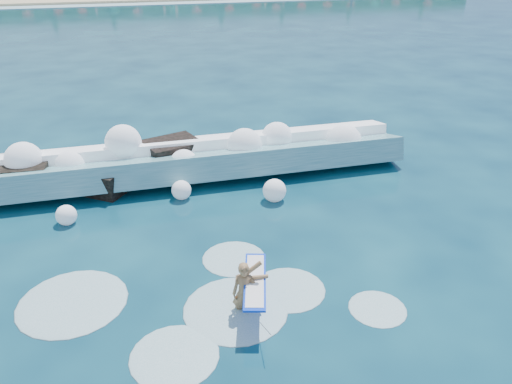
% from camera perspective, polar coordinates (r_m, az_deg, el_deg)
% --- Properties ---
extents(ground, '(200.00, 200.00, 0.00)m').
position_cam_1_polar(ground, '(14.18, -3.83, -8.59)').
color(ground, '#072A3D').
rests_on(ground, ground).
extents(wet_band, '(140.00, 5.00, 0.08)m').
position_cam_1_polar(wet_band, '(78.83, -14.17, 20.13)').
color(wet_band, silver).
rests_on(wet_band, ground).
extents(breaking_wave, '(18.83, 2.90, 1.62)m').
position_cam_1_polar(breaking_wave, '(19.42, -10.70, 3.18)').
color(breaking_wave, teal).
rests_on(breaking_wave, ground).
extents(rock_cluster, '(8.21, 3.41, 1.42)m').
position_cam_1_polar(rock_cluster, '(19.70, -18.25, 2.23)').
color(rock_cluster, black).
rests_on(rock_cluster, ground).
extents(surfer_with_board, '(1.19, 2.87, 1.66)m').
position_cam_1_polar(surfer_with_board, '(12.33, -1.05, -11.18)').
color(surfer_with_board, '#956E45').
rests_on(surfer_with_board, ground).
extents(wave_spray, '(15.50, 4.51, 2.11)m').
position_cam_1_polar(wave_spray, '(19.05, -9.69, 4.22)').
color(wave_spray, white).
rests_on(wave_spray, ground).
extents(surf_foam, '(9.47, 5.28, 0.14)m').
position_cam_1_polar(surf_foam, '(13.00, -7.83, -12.58)').
color(surf_foam, silver).
rests_on(surf_foam, ground).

